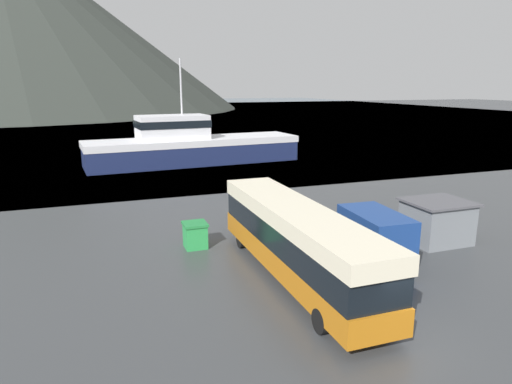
% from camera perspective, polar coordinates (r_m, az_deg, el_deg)
% --- Properties ---
extents(ground_plane, '(400.00, 400.00, 0.00)m').
position_cam_1_polar(ground_plane, '(17.04, 17.64, -17.13)').
color(ground_plane, '#383A3D').
extents(water_surface, '(240.00, 240.00, 0.00)m').
position_cam_1_polar(water_surface, '(154.54, -16.60, 9.65)').
color(water_surface, '#475B6B').
rests_on(water_surface, ground).
extents(tour_bus, '(2.50, 13.02, 3.28)m').
position_cam_1_polar(tour_bus, '(20.20, 4.98, -5.83)').
color(tour_bus, '#B26614').
rests_on(tour_bus, ground).
extents(delivery_van, '(2.42, 5.72, 2.63)m').
position_cam_1_polar(delivery_van, '(22.80, 13.92, -5.19)').
color(delivery_van, navy).
rests_on(delivery_van, ground).
extents(fishing_boat, '(23.40, 7.50, 11.09)m').
position_cam_1_polar(fishing_boat, '(50.27, -8.24, 5.85)').
color(fishing_boat, '#19234C').
rests_on(fishing_boat, water_surface).
extents(storage_bin, '(1.23, 1.24, 1.36)m').
position_cam_1_polar(storage_bin, '(24.43, -7.61, -5.33)').
color(storage_bin, green).
rests_on(storage_bin, ground).
extents(dock_kiosk, '(3.35, 2.95, 2.32)m').
position_cam_1_polar(dock_kiosk, '(26.80, 21.64, -3.42)').
color(dock_kiosk, slate).
rests_on(dock_kiosk, ground).
extents(small_boat, '(6.69, 4.51, 0.86)m').
position_cam_1_polar(small_boat, '(61.86, -7.11, 5.77)').
color(small_boat, '#1E5138').
rests_on(small_boat, water_surface).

